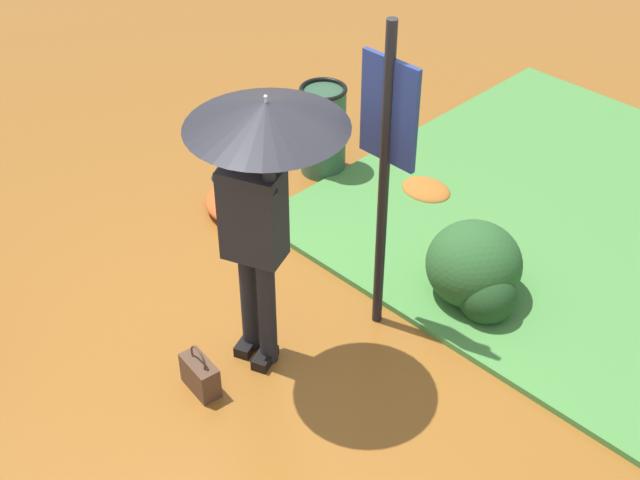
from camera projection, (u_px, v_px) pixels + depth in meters
name	position (u px, v px, depth m)	size (l,w,h in m)	color
ground_plane	(263.00, 360.00, 6.06)	(18.00, 18.00, 0.00)	brown
grass_verge	(635.00, 242.00, 7.09)	(4.80, 4.00, 0.05)	#47843D
person_with_umbrella	(261.00, 167.00, 5.14)	(0.96, 0.96, 2.04)	black
info_sign_post	(387.00, 147.00, 5.53)	(0.44, 0.07, 2.30)	black
handbag	(200.00, 375.00, 5.77)	(0.32, 0.18, 0.37)	#4C3323
trash_bin	(323.00, 130.00, 7.74)	(0.42, 0.42, 0.83)	#2D5138
shrub_cluster	(476.00, 270.00, 6.37)	(0.77, 0.70, 0.63)	#285628
leaf_pile_near_person	(244.00, 205.00, 7.41)	(0.74, 0.59, 0.16)	#B74C1E
leaf_pile_far_path	(426.00, 190.00, 7.65)	(0.46, 0.37, 0.10)	#A86023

